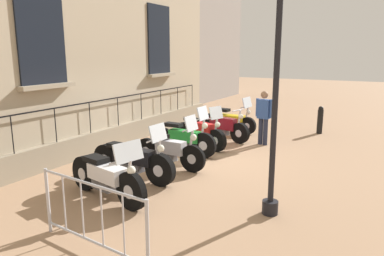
{
  "coord_description": "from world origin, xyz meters",
  "views": [
    {
      "loc": [
        4.56,
        -8.28,
        2.81
      ],
      "look_at": [
        0.05,
        0.0,
        0.8
      ],
      "focal_mm": 33.7,
      "sensor_mm": 36.0,
      "label": 1
    }
  ],
  "objects": [
    {
      "name": "motorcycle_silver",
      "position": [
        0.03,
        -1.08,
        0.44
      ],
      "size": [
        2.01,
        0.57,
        1.36
      ],
      "color": "black",
      "rests_on": "ground_plane"
    },
    {
      "name": "motorcycle_yellow",
      "position": [
        -0.21,
        3.34,
        0.42
      ],
      "size": [
        1.95,
        0.75,
        1.29
      ],
      "color": "black",
      "rests_on": "ground_plane"
    },
    {
      "name": "distant_building",
      "position": [
        -6.05,
        10.87,
        4.18
      ],
      "size": [
        3.55,
        7.34,
        8.37
      ],
      "color": "gray",
      "rests_on": "ground_plane"
    },
    {
      "name": "motorcycle_green",
      "position": [
        -0.25,
        0.07,
        0.45
      ],
      "size": [
        2.01,
        0.61,
        1.39
      ],
      "color": "black",
      "rests_on": "ground_plane"
    },
    {
      "name": "pedestrian_standing",
      "position": [
        1.33,
        2.19,
        0.93
      ],
      "size": [
        0.53,
        0.27,
        1.65
      ],
      "color": "#23283D",
      "rests_on": "ground_plane"
    },
    {
      "name": "motorcycle_white",
      "position": [
        -0.0,
        -3.31,
        0.45
      ],
      "size": [
        2.17,
        0.85,
        1.26
      ],
      "color": "black",
      "rests_on": "ground_plane"
    },
    {
      "name": "motorcycle_maroon",
      "position": [
        -0.01,
        2.17,
        0.42
      ],
      "size": [
        2.03,
        0.75,
        1.05
      ],
      "color": "black",
      "rests_on": "ground_plane"
    },
    {
      "name": "motorcycle_red",
      "position": [
        -0.23,
        1.02,
        0.44
      ],
      "size": [
        2.0,
        0.87,
        1.3
      ],
      "color": "black",
      "rests_on": "ground_plane"
    },
    {
      "name": "lamppost",
      "position": [
        2.94,
        -2.43,
        2.69
      ],
      "size": [
        0.35,
        0.35,
        4.57
      ],
      "color": "black",
      "rests_on": "ground_plane"
    },
    {
      "name": "ground_plane",
      "position": [
        0.0,
        0.0,
        0.0
      ],
      "size": [
        60.0,
        60.0,
        0.0
      ],
      "primitive_type": "plane",
      "color": "#9E7A5B"
    },
    {
      "name": "crowd_barrier",
      "position": [
        1.09,
        -4.84,
        0.56
      ],
      "size": [
        2.11,
        0.27,
        1.05
      ],
      "color": "#B7B7BF",
      "rests_on": "ground_plane"
    },
    {
      "name": "building_facade",
      "position": [
        -2.88,
        -0.0,
        3.36
      ],
      "size": [
        0.82,
        11.07,
        6.91
      ],
      "color": "tan",
      "rests_on": "ground_plane"
    },
    {
      "name": "bollard",
      "position": [
        2.59,
        4.64,
        0.48
      ],
      "size": [
        0.19,
        0.19,
        0.96
      ],
      "color": "black",
      "rests_on": "ground_plane"
    },
    {
      "name": "motorcycle_black",
      "position": [
        -0.26,
        -2.18,
        0.44
      ],
      "size": [
        2.25,
        0.62,
        1.33
      ],
      "color": "black",
      "rests_on": "ground_plane"
    }
  ]
}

